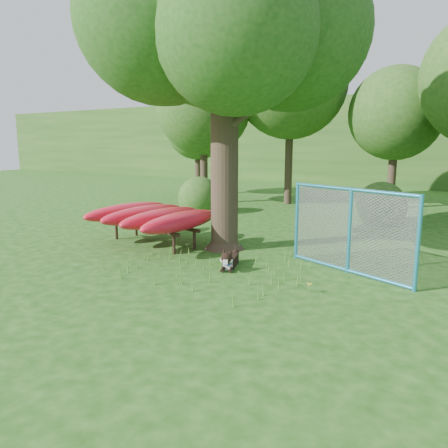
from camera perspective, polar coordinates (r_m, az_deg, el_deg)
The scene contains 14 objects.
ground at distance 9.58m, azimuth -4.89°, elevation -6.89°, with size 80.00×80.00×0.00m, color #17450D.
oak_tree at distance 12.20m, azimuth -0.15°, elevation 26.03°, with size 6.79×6.36×9.18m.
wooden_post at distance 11.86m, azimuth -0.37°, elevation -0.49°, with size 0.31×0.11×1.13m.
kayak_rack at distance 12.58m, azimuth -9.28°, elevation 1.04°, with size 3.35×3.59×1.07m.
husky_dog at distance 10.16m, azimuth 0.71°, elevation -4.74°, with size 0.60×1.14×0.52m.
fence_section at distance 10.01m, azimuth 16.07°, elevation -0.84°, with size 3.09×1.25×3.19m.
wildflower_clump at distance 8.65m, azimuth 11.08°, elevation -7.82°, with size 0.10×0.09×0.21m.
bg_tree_a at distance 21.12m, azimuth -2.70°, elevation 14.90°, with size 4.40×4.40×6.70m.
bg_tree_b at distance 21.26m, azimuth 8.71°, elevation 17.82°, with size 5.20×5.20×8.22m.
bg_tree_c at distance 20.70m, azimuth 21.56°, elevation 13.24°, with size 4.00×4.00×6.12m.
bg_tree_f at distance 24.96m, azimuth -3.46°, elevation 12.48°, with size 3.60×3.60×5.55m.
shrub_left at distance 18.37m, azimuth -3.21°, elevation 1.53°, with size 1.80×1.80×1.80m, color #264F19.
shrub_mid at distance 16.89m, azimuth 19.69°, elevation 0.14°, with size 1.80×1.80×1.80m, color #264F19.
wooded_hillside at distance 35.70m, azimuth 23.72°, elevation 9.85°, with size 80.00×12.00×6.00m, color #264F19.
Camera 1 is at (5.55, -7.26, 2.85)m, focal length 35.00 mm.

